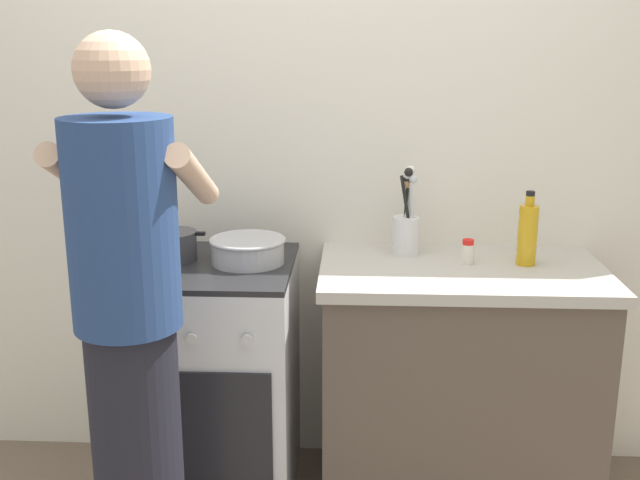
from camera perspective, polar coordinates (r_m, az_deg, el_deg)
back_wall at (r=2.97m, az=3.28°, el=6.54°), size 3.20×0.10×2.50m
countertop at (r=2.89m, az=10.16°, el=-10.54°), size 1.00×0.60×0.90m
stove_range at (r=2.91m, az=-8.00°, el=-10.28°), size 0.60×0.62×0.90m
pot at (r=2.80m, az=-11.02°, el=-0.43°), size 0.25×0.18×0.11m
mixing_bowl at (r=2.73m, az=-5.41°, el=-0.69°), size 0.27×0.27×0.09m
utensil_crock at (r=2.83m, az=6.45°, el=1.00°), size 0.10×0.10×0.33m
spice_bottle at (r=2.76m, az=10.95°, el=-0.88°), size 0.04×0.04×0.09m
oil_bottle at (r=2.78m, az=15.22°, el=0.45°), size 0.07×0.07×0.26m
person at (r=2.24m, az=-13.93°, el=-7.11°), size 0.41×0.50×1.70m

